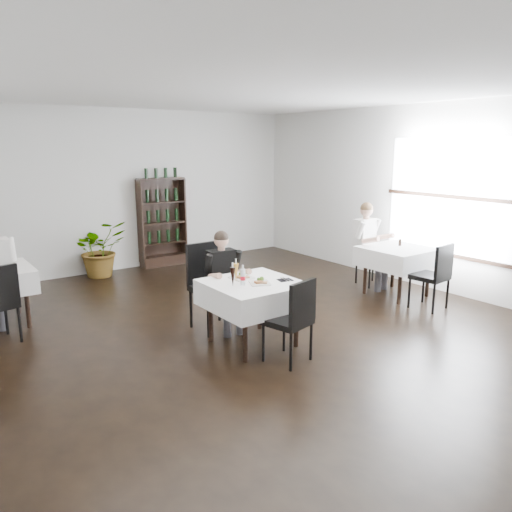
# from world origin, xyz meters

# --- Properties ---
(room_shell) EXTENTS (9.00, 9.00, 9.00)m
(room_shell) POSITION_xyz_m (0.00, 0.00, 1.50)
(room_shell) COLOR black
(room_shell) RESTS_ON ground
(window_right) EXTENTS (0.06, 2.30, 1.85)m
(window_right) POSITION_xyz_m (3.48, 0.00, 1.50)
(window_right) COLOR white
(window_right) RESTS_ON room_shell
(wine_shelf) EXTENTS (0.90, 0.28, 1.75)m
(wine_shelf) POSITION_xyz_m (0.60, 4.31, 0.85)
(wine_shelf) COLOR black
(wine_shelf) RESTS_ON ground
(main_table) EXTENTS (1.03, 1.03, 0.77)m
(main_table) POSITION_xyz_m (-0.30, 0.00, 0.62)
(main_table) COLOR black
(main_table) RESTS_ON ground
(right_table) EXTENTS (0.98, 0.98, 0.77)m
(right_table) POSITION_xyz_m (2.70, 0.30, 0.62)
(right_table) COLOR black
(right_table) RESTS_ON ground
(potted_tree) EXTENTS (1.00, 0.89, 1.01)m
(potted_tree) POSITION_xyz_m (-0.70, 4.20, 0.51)
(potted_tree) COLOR #2A581E
(potted_tree) RESTS_ON ground
(main_chair_far) EXTENTS (0.51, 0.52, 1.11)m
(main_chair_far) POSITION_xyz_m (-0.41, 0.80, 0.63)
(main_chair_far) COLOR black
(main_chair_far) RESTS_ON ground
(main_chair_near) EXTENTS (0.52, 0.52, 0.95)m
(main_chair_near) POSITION_xyz_m (-0.25, -0.69, 0.54)
(main_chair_near) COLOR black
(main_chair_near) RESTS_ON ground
(right_chair_far) EXTENTS (0.48, 0.48, 0.90)m
(right_chair_far) POSITION_xyz_m (2.86, 1.01, 0.51)
(right_chair_far) COLOR black
(right_chair_far) RESTS_ON ground
(right_chair_near) EXTENTS (0.49, 0.49, 0.98)m
(right_chair_near) POSITION_xyz_m (2.56, -0.48, 0.56)
(right_chair_near) COLOR black
(right_chair_near) RESTS_ON ground
(diner_main) EXTENTS (0.50, 0.51, 1.29)m
(diner_main) POSITION_xyz_m (-0.32, 0.61, 0.75)
(diner_main) COLOR #44444C
(diner_main) RESTS_ON ground
(diner_right_far) EXTENTS (0.57, 0.59, 1.42)m
(diner_right_far) POSITION_xyz_m (2.67, 0.88, 0.83)
(diner_right_far) COLOR #44444C
(diner_right_far) RESTS_ON ground
(plate_far) EXTENTS (0.25, 0.25, 0.07)m
(plate_far) POSITION_xyz_m (-0.32, 0.21, 0.79)
(plate_far) COLOR white
(plate_far) RESTS_ON main_table
(plate_near) EXTENTS (0.30, 0.30, 0.07)m
(plate_near) POSITION_xyz_m (-0.28, -0.11, 0.79)
(plate_near) COLOR white
(plate_near) RESTS_ON main_table
(pilsner_dark) EXTENTS (0.07, 0.07, 0.28)m
(pilsner_dark) POSITION_xyz_m (-0.60, -0.02, 0.88)
(pilsner_dark) COLOR black
(pilsner_dark) RESTS_ON main_table
(pilsner_lager) EXTENTS (0.07, 0.07, 0.28)m
(pilsner_lager) POSITION_xyz_m (-0.47, 0.11, 0.89)
(pilsner_lager) COLOR #B6852E
(pilsner_lager) RESTS_ON main_table
(coke_bottle) EXTENTS (0.06, 0.06, 0.24)m
(coke_bottle) POSITION_xyz_m (-0.47, -0.03, 0.86)
(coke_bottle) COLOR silver
(coke_bottle) RESTS_ON main_table
(napkin_cutlery) EXTENTS (0.19, 0.18, 0.02)m
(napkin_cutlery) POSITION_xyz_m (0.05, -0.16, 0.78)
(napkin_cutlery) COLOR black
(napkin_cutlery) RESTS_ON main_table
(pepper_mill) EXTENTS (0.06, 0.06, 0.11)m
(pepper_mill) POSITION_xyz_m (2.84, 0.38, 0.82)
(pepper_mill) COLOR black
(pepper_mill) RESTS_ON right_table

